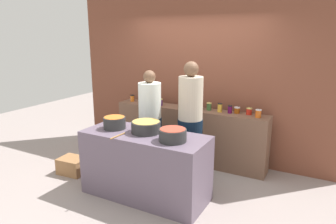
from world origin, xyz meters
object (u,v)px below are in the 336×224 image
object	(u,v)px
preserve_jar_11	(237,110)
cook_in_cap	(190,130)
preserve_jar_1	(141,99)
preserve_jar_7	(200,106)
cook_with_tongs	(150,127)
preserve_jar_0	(132,98)
preserve_jar_13	(258,113)
preserve_jar_9	(220,108)
preserve_jar_10	(230,109)
cooking_pot_center	(146,127)
bread_crate	(73,166)
wooden_spoon	(118,136)
preserve_jar_4	(161,102)
cooking_pot_right	(173,135)
cooking_pot_left	(115,123)
preserve_jar_6	(189,105)
preserve_jar_2	(148,100)
preserve_jar_8	(209,106)
preserve_jar_5	(181,104)
preserve_jar_3	(157,101)

from	to	relation	value
preserve_jar_11	cook_in_cap	distance (m)	0.96
preserve_jar_1	preserve_jar_7	world-z (taller)	preserve_jar_7
preserve_jar_1	cook_with_tongs	world-z (taller)	cook_with_tongs
preserve_jar_0	preserve_jar_13	distance (m)	2.33
preserve_jar_9	cook_in_cap	bearing A→B (deg)	-102.05
preserve_jar_10	cooking_pot_center	size ratio (longest dim) A/B	0.33
bread_crate	wooden_spoon	bearing A→B (deg)	-14.48
preserve_jar_4	cooking_pot_center	distance (m)	1.38
preserve_jar_0	cook_in_cap	size ratio (longest dim) A/B	0.07
preserve_jar_9	bread_crate	world-z (taller)	preserve_jar_9
preserve_jar_4	cooking_pot_right	distance (m)	1.72
cooking_pot_left	cooking_pot_center	xyz separation A→B (m)	(0.48, 0.06, -0.01)
preserve_jar_6	preserve_jar_10	xyz separation A→B (m)	(0.72, -0.01, 0.01)
preserve_jar_1	preserve_jar_9	size ratio (longest dim) A/B	0.73
preserve_jar_2	preserve_jar_11	xyz separation A→B (m)	(1.67, 0.00, -0.00)
preserve_jar_10	cook_in_cap	bearing A→B (deg)	-113.44
preserve_jar_2	cooking_pot_right	bearing A→B (deg)	-49.34
preserve_jar_8	preserve_jar_13	distance (m)	0.83
preserve_jar_6	cooking_pot_center	xyz separation A→B (m)	(-0.01, -1.35, -0.02)
preserve_jar_5	preserve_jar_7	distance (m)	0.36
cooking_pot_left	preserve_jar_5	bearing A→B (deg)	76.70
preserve_jar_7	preserve_jar_10	bearing A→B (deg)	-2.93
preserve_jar_6	cook_in_cap	size ratio (longest dim) A/B	0.06
preserve_jar_2	cook_in_cap	xyz separation A→B (m)	(1.24, -0.84, -0.17)
preserve_jar_2	cooking_pot_right	size ratio (longest dim) A/B	0.31
cook_with_tongs	preserve_jar_0	bearing A→B (deg)	140.37
preserve_jar_3	preserve_jar_10	size ratio (longest dim) A/B	0.88
preserve_jar_8	cook_with_tongs	size ratio (longest dim) A/B	0.08
preserve_jar_3	cook_with_tongs	bearing A→B (deg)	-68.08
preserve_jar_0	preserve_jar_10	distance (m)	1.88
cooking_pot_right	cook_in_cap	bearing A→B (deg)	96.59
preserve_jar_3	cooking_pot_center	distance (m)	1.53
preserve_jar_6	cooking_pot_left	distance (m)	1.49
preserve_jar_3	preserve_jar_6	world-z (taller)	preserve_jar_3
preserve_jar_11	cook_with_tongs	bearing A→B (deg)	-149.02
preserve_jar_9	cooking_pot_left	distance (m)	1.75
preserve_jar_0	cooking_pot_left	xyz separation A→B (m)	(0.67, -1.40, -0.03)
preserve_jar_0	preserve_jar_9	world-z (taller)	preserve_jar_9
preserve_jar_8	cook_with_tongs	world-z (taller)	cook_with_tongs
preserve_jar_2	cooking_pot_left	world-z (taller)	cooking_pot_left
preserve_jar_13	cooking_pot_center	size ratio (longest dim) A/B	0.31
preserve_jar_11	preserve_jar_2	bearing A→B (deg)	-179.93
preserve_jar_10	preserve_jar_13	bearing A→B (deg)	-4.63
cook_with_tongs	preserve_jar_4	bearing A→B (deg)	103.61
preserve_jar_9	cooking_pot_right	bearing A→B (deg)	-93.38
preserve_jar_7	preserve_jar_10	xyz separation A→B (m)	(0.52, -0.03, 0.00)
preserve_jar_2	preserve_jar_3	size ratio (longest dim) A/B	0.93
cooking_pot_left	wooden_spoon	world-z (taller)	cooking_pot_left
preserve_jar_0	cooking_pot_right	xyz separation A→B (m)	(1.62, -1.47, -0.03)
preserve_jar_9	cook_in_cap	xyz separation A→B (m)	(-0.17, -0.79, -0.19)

